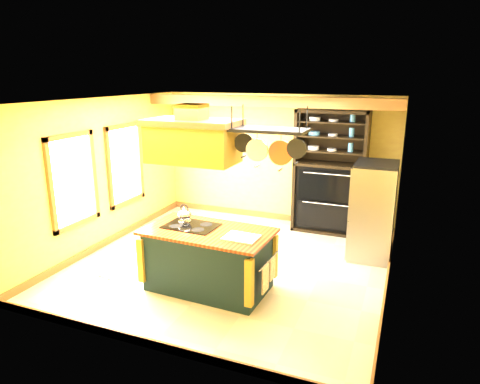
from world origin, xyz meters
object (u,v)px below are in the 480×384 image
Objects in this scene: refrigerator at (372,213)px; hutch at (330,186)px; kitchen_island at (208,259)px; pot_rack at (270,137)px; range_hood at (193,139)px.

hutch is (-0.93, 1.06, 0.14)m from refrigerator.
pot_rack is at bearing 2.75° from kitchen_island.
refrigerator is (2.10, 2.10, 0.33)m from kitchen_island.
pot_rack is 3.45m from hutch.
range_hood is (-0.20, -0.00, 1.76)m from kitchen_island.
range_hood is 1.26× the size of pot_rack.
pot_rack is at bearing -94.89° from hutch.
kitchen_island is 1.16× the size of refrigerator.
range_hood is at bearing -177.12° from kitchen_island.
pot_rack reaches higher than refrigerator.
kitchen_island is at bearing -135.07° from refrigerator.
pot_rack is at bearing -119.72° from refrigerator.
refrigerator is at bearing 60.28° from pot_rack.
range_hood reaches higher than hutch.
pot_rack reaches higher than hutch.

